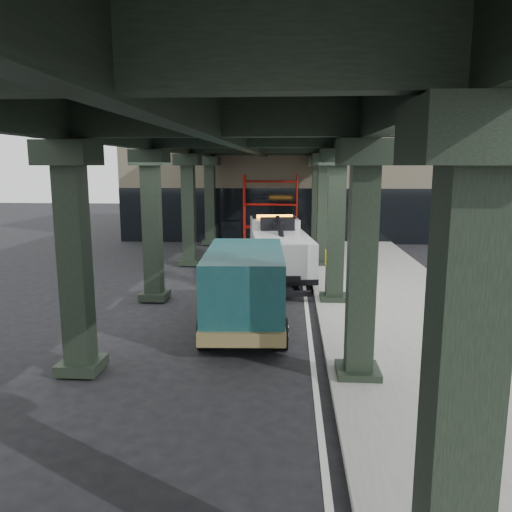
% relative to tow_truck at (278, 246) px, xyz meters
% --- Properties ---
extents(ground, '(90.00, 90.00, 0.00)m').
position_rel_tow_truck_xyz_m(ground, '(-0.64, -6.51, -1.20)').
color(ground, black).
rests_on(ground, ground).
extents(sidewalk, '(5.00, 40.00, 0.15)m').
position_rel_tow_truck_xyz_m(sidewalk, '(3.86, -4.51, -1.12)').
color(sidewalk, gray).
rests_on(sidewalk, ground).
extents(lane_stripe, '(0.12, 38.00, 0.01)m').
position_rel_tow_truck_xyz_m(lane_stripe, '(1.06, -4.51, -1.19)').
color(lane_stripe, silver).
rests_on(lane_stripe, ground).
extents(viaduct, '(7.40, 32.00, 6.40)m').
position_rel_tow_truck_xyz_m(viaduct, '(-1.04, -4.51, 4.26)').
color(viaduct, black).
rests_on(viaduct, ground).
extents(building, '(22.00, 10.00, 8.00)m').
position_rel_tow_truck_xyz_m(building, '(1.36, 13.49, 2.80)').
color(building, '#C6B793').
rests_on(building, ground).
extents(scaffolding, '(3.08, 0.88, 4.00)m').
position_rel_tow_truck_xyz_m(scaffolding, '(-0.64, 8.13, 0.91)').
color(scaffolding, '#B7140E').
rests_on(scaffolding, ground).
extents(tow_truck, '(2.92, 7.67, 2.46)m').
position_rel_tow_truck_xyz_m(tow_truck, '(0.00, 0.00, 0.00)').
color(tow_truck, black).
rests_on(tow_truck, ground).
extents(towed_van, '(2.49, 5.67, 2.26)m').
position_rel_tow_truck_xyz_m(towed_van, '(-0.73, -7.09, 0.01)').
color(towed_van, '#134144').
rests_on(towed_van, ground).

